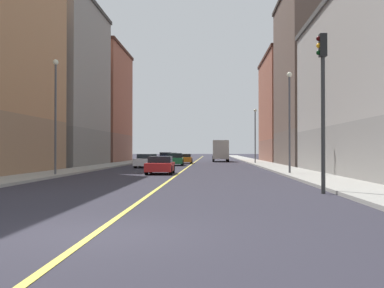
{
  "coord_description": "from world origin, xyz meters",
  "views": [
    {
      "loc": [
        2.38,
        -9.29,
        1.71
      ],
      "look_at": [
        0.9,
        25.71,
        2.18
      ],
      "focal_mm": 43.11,
      "sensor_mm": 36.0,
      "label": 1
    }
  ],
  "objects_px": {
    "building_left_far": "(295,109)",
    "car_yellow": "(172,157)",
    "building_right_distant": "(94,105)",
    "car_white": "(147,161)",
    "building_right_midblock": "(55,84)",
    "street_lamp_left_far": "(255,130)",
    "car_green": "(175,160)",
    "box_truck": "(220,151)",
    "car_orange": "(185,159)",
    "traffic_light_left_near": "(323,91)",
    "car_blue": "(166,157)",
    "car_red": "(160,165)",
    "street_lamp_left_near": "(290,111)",
    "street_lamp_right_near": "(56,105)",
    "building_left_mid": "(323,79)"
  },
  "relations": [
    {
      "from": "building_left_far",
      "to": "car_yellow",
      "type": "relative_size",
      "value": 4.0
    },
    {
      "from": "building_right_distant",
      "to": "car_white",
      "type": "distance_m",
      "value": 23.94
    },
    {
      "from": "building_left_far",
      "to": "building_right_distant",
      "type": "bearing_deg",
      "value": -175.48
    },
    {
      "from": "building_right_midblock",
      "to": "street_lamp_left_far",
      "type": "distance_m",
      "value": 24.15
    },
    {
      "from": "building_right_midblock",
      "to": "car_green",
      "type": "height_order",
      "value": "building_right_midblock"
    },
    {
      "from": "box_truck",
      "to": "car_white",
      "type": "bearing_deg",
      "value": -108.02
    },
    {
      "from": "street_lamp_left_far",
      "to": "car_orange",
      "type": "xyz_separation_m",
      "value": [
        -8.8,
        1.45,
        -3.61
      ]
    },
    {
      "from": "box_truck",
      "to": "car_green",
      "type": "bearing_deg",
      "value": -107.14
    },
    {
      "from": "traffic_light_left_near",
      "to": "car_blue",
      "type": "bearing_deg",
      "value": 102.9
    },
    {
      "from": "car_yellow",
      "to": "box_truck",
      "type": "distance_m",
      "value": 11.56
    },
    {
      "from": "car_blue",
      "to": "car_red",
      "type": "bearing_deg",
      "value": -85.06
    },
    {
      "from": "traffic_light_left_near",
      "to": "car_blue",
      "type": "xyz_separation_m",
      "value": [
        -10.89,
        47.54,
        -3.38
      ]
    },
    {
      "from": "traffic_light_left_near",
      "to": "street_lamp_left_near",
      "type": "height_order",
      "value": "street_lamp_left_near"
    },
    {
      "from": "building_right_distant",
      "to": "street_lamp_right_near",
      "type": "bearing_deg",
      "value": -79.33
    },
    {
      "from": "building_left_mid",
      "to": "car_blue",
      "type": "relative_size",
      "value": 4.18
    },
    {
      "from": "building_right_midblock",
      "to": "traffic_light_left_near",
      "type": "bearing_deg",
      "value": -55.23
    },
    {
      "from": "building_left_far",
      "to": "car_red",
      "type": "xyz_separation_m",
      "value": [
        -15.8,
        -34.63,
        -7.1
      ]
    },
    {
      "from": "car_yellow",
      "to": "car_blue",
      "type": "height_order",
      "value": "car_blue"
    },
    {
      "from": "building_left_mid",
      "to": "car_yellow",
      "type": "xyz_separation_m",
      "value": [
        -18.73,
        26.72,
        -8.79
      ]
    },
    {
      "from": "car_green",
      "to": "box_truck",
      "type": "height_order",
      "value": "box_truck"
    },
    {
      "from": "building_left_mid",
      "to": "box_truck",
      "type": "distance_m",
      "value": 22.69
    },
    {
      "from": "street_lamp_left_near",
      "to": "car_yellow",
      "type": "xyz_separation_m",
      "value": [
        -12.0,
        45.18,
        -3.74
      ]
    },
    {
      "from": "traffic_light_left_near",
      "to": "street_lamp_left_far",
      "type": "xyz_separation_m",
      "value": [
        1.02,
        38.72,
        0.17
      ]
    },
    {
      "from": "car_white",
      "to": "car_orange",
      "type": "bearing_deg",
      "value": 77.49
    },
    {
      "from": "car_orange",
      "to": "car_green",
      "type": "distance_m",
      "value": 7.17
    },
    {
      "from": "car_red",
      "to": "car_yellow",
      "type": "xyz_separation_m",
      "value": [
        -2.94,
        44.24,
        0.02
      ]
    },
    {
      "from": "building_left_mid",
      "to": "car_white",
      "type": "xyz_separation_m",
      "value": [
        -18.5,
        -5.34,
        -8.78
      ]
    },
    {
      "from": "building_left_far",
      "to": "street_lamp_right_near",
      "type": "height_order",
      "value": "building_left_far"
    },
    {
      "from": "car_white",
      "to": "street_lamp_left_far",
      "type": "bearing_deg",
      "value": 45.32
    },
    {
      "from": "car_white",
      "to": "car_yellow",
      "type": "height_order",
      "value": "car_white"
    },
    {
      "from": "street_lamp_left_near",
      "to": "building_left_mid",
      "type": "bearing_deg",
      "value": 69.95
    },
    {
      "from": "car_green",
      "to": "box_truck",
      "type": "bearing_deg",
      "value": 72.86
    },
    {
      "from": "car_white",
      "to": "car_green",
      "type": "relative_size",
      "value": 1.05
    },
    {
      "from": "street_lamp_left_near",
      "to": "box_truck",
      "type": "height_order",
      "value": "street_lamp_left_near"
    },
    {
      "from": "car_blue",
      "to": "box_truck",
      "type": "xyz_separation_m",
      "value": [
        7.86,
        3.0,
        0.98
      ]
    },
    {
      "from": "building_left_mid",
      "to": "street_lamp_right_near",
      "type": "relative_size",
      "value": 2.52
    },
    {
      "from": "building_right_midblock",
      "to": "car_red",
      "type": "relative_size",
      "value": 4.45
    },
    {
      "from": "street_lamp_left_far",
      "to": "car_blue",
      "type": "distance_m",
      "value": 15.24
    },
    {
      "from": "building_left_mid",
      "to": "car_green",
      "type": "height_order",
      "value": "building_left_mid"
    },
    {
      "from": "car_green",
      "to": "car_yellow",
      "type": "xyz_separation_m",
      "value": [
        -2.55,
        25.86,
        -0.02
      ]
    },
    {
      "from": "building_right_distant",
      "to": "street_lamp_right_near",
      "type": "xyz_separation_m",
      "value": [
        6.74,
        -35.75,
        -3.53
      ]
    },
    {
      "from": "building_left_mid",
      "to": "street_lamp_left_far",
      "type": "relative_size",
      "value": 2.83
    },
    {
      "from": "car_red",
      "to": "car_yellow",
      "type": "distance_m",
      "value": 44.34
    },
    {
      "from": "building_right_midblock",
      "to": "car_white",
      "type": "distance_m",
      "value": 13.85
    },
    {
      "from": "traffic_light_left_near",
      "to": "car_orange",
      "type": "bearing_deg",
      "value": 100.97
    },
    {
      "from": "building_left_far",
      "to": "street_lamp_right_near",
      "type": "xyz_separation_m",
      "value": [
        -22.27,
        -38.04,
        -3.06
      ]
    },
    {
      "from": "street_lamp_right_near",
      "to": "building_left_mid",
      "type": "bearing_deg",
      "value": 43.24
    },
    {
      "from": "building_right_distant",
      "to": "car_blue",
      "type": "xyz_separation_m",
      "value": [
        10.36,
        0.57,
        -7.51
      ]
    },
    {
      "from": "building_left_mid",
      "to": "car_yellow",
      "type": "distance_m",
      "value": 33.8
    },
    {
      "from": "building_right_midblock",
      "to": "car_orange",
      "type": "height_order",
      "value": "building_right_midblock"
    }
  ]
}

